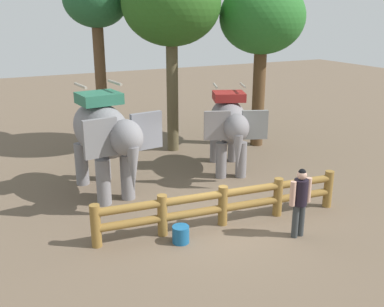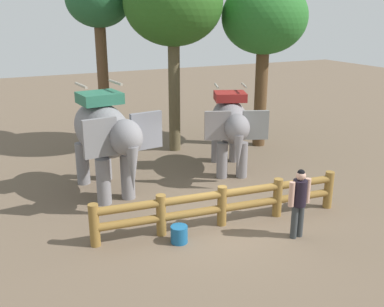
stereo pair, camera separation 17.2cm
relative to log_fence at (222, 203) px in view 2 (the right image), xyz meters
The scene contains 9 objects.
ground_plane 0.61m from the log_fence, 90.00° to the left, with size 60.00×60.00×0.00m, color brown.
log_fence is the anchor object (origin of this frame).
elephant_near_left 4.06m from the log_fence, 122.47° to the left, with size 2.19×3.88×3.30m.
elephant_center 4.13m from the log_fence, 57.29° to the left, with size 2.52×3.48×2.93m.
tourist_woman_in_black 1.93m from the log_fence, 45.27° to the right, with size 0.62×0.35×1.74m.
tree_far_left 8.50m from the log_fence, 49.13° to the left, with size 3.23×3.23×6.37m.
tree_back_center 8.15m from the log_fence, 77.20° to the left, with size 3.58×3.58×7.01m.
tree_far_right 9.74m from the log_fence, 95.01° to the left, with size 2.45×2.45×6.68m.
feed_bucket 1.45m from the log_fence, 165.00° to the right, with size 0.40×0.40×0.42m.
Camera 2 is at (-5.06, -8.95, 5.24)m, focal length 41.24 mm.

